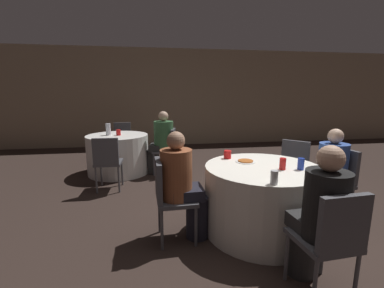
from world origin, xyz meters
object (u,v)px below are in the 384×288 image
person_green_jacket (161,142)px  soda_can_silver (274,177)px  table_far (118,154)px  chair_near_west (168,192)px  table_near (261,199)px  soda_can_red (283,164)px  chair_far_north (122,138)px  person_black_shirt (317,218)px  chair_near_south (332,236)px  chair_near_east (337,177)px  chair_far_south (107,159)px  bottle_far (108,129)px  chair_far_east (169,147)px  chair_near_northeast (292,165)px  person_blue_shirt (326,175)px  person_floral_shirt (183,186)px  pizza_plate_near (246,161)px  soda_can_blue (301,164)px

person_green_jacket → soda_can_silver: size_ratio=9.84×
table_far → chair_near_west: 2.65m
table_near → soda_can_red: (0.15, -0.14, 0.43)m
chair_far_north → person_black_shirt: bearing=112.8°
chair_near_south → soda_can_silver: (-0.21, 0.50, 0.28)m
chair_near_south → chair_near_east: bearing=47.4°
chair_far_south → bottle_far: 1.05m
chair_near_east → chair_far_east: 2.86m
chair_near_west → soda_can_red: same height
chair_near_west → chair_far_north: size_ratio=1.00×
chair_near_northeast → soda_can_silver: 1.56m
chair_far_north → chair_far_east: (0.99, -1.18, 0.00)m
person_blue_shirt → person_floral_shirt: size_ratio=0.97×
person_black_shirt → soda_can_silver: bearing=116.4°
soda_can_red → chair_near_northeast: bearing=53.9°
chair_far_south → pizza_plate_near: bearing=-34.0°
chair_near_northeast → pizza_plate_near: 1.03m
person_green_jacket → table_near: bearing=-144.5°
soda_can_silver → chair_near_east: bearing=30.4°
bottle_far → person_blue_shirt: bearing=-39.3°
person_green_jacket → person_blue_shirt: (1.90, -2.18, -0.05)m
chair_near_northeast → soda_can_red: 1.08m
person_blue_shirt → bottle_far: bearing=42.3°
person_blue_shirt → soda_can_blue: 0.65m
pizza_plate_near → chair_near_west: bearing=-164.2°
chair_near_west → person_green_jacket: bearing=177.4°
chair_far_south → table_far: bearing=90.0°
bottle_far → table_far: bearing=-1.8°
chair_near_south → chair_near_northeast: (0.70, 1.74, 0.00)m
person_black_shirt → soda_can_silver: (-0.20, 0.34, 0.22)m
person_green_jacket → person_floral_shirt: bearing=-164.8°
chair_near_east → soda_can_blue: (-0.69, -0.32, 0.28)m
chair_far_south → person_black_shirt: (1.94, -2.37, 0.06)m
chair_near_west → person_green_jacket: person_green_jacket is taller
person_green_jacket → person_blue_shirt: size_ratio=1.07×
bottle_far → chair_near_south: bearing=-59.5°
table_near → chair_near_west: bearing=-177.6°
chair_near_west → soda_can_blue: same height
table_far → person_green_jacket: bearing=-11.5°
soda_can_silver → soda_can_red: size_ratio=1.00×
chair_far_north → chair_far_east: size_ratio=1.00×
table_far → person_black_shirt: size_ratio=0.99×
chair_far_south → table_near: bearing=-36.5°
soda_can_blue → person_floral_shirt: bearing=173.9°
table_near → chair_near_west: chair_near_west is taller
soda_can_blue → table_near: bearing=153.6°
soda_can_red → person_floral_shirt: bearing=174.4°
chair_near_west → soda_can_blue: 1.41m
person_green_jacket → chair_near_west: bearing=-168.8°
chair_near_west → chair_near_east: (2.07, 0.19, 0.00)m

